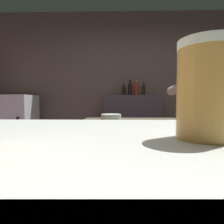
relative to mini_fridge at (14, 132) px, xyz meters
The scene contains 12 objects.
wall_back 2.21m from the mini_fridge, 12.52° to the left, with size 5.20×0.10×2.70m, color brown.
prep_counter 2.60m from the mini_fridge, 23.90° to the right, with size 2.10×0.60×0.92m, color #4C4433.
back_shelf 1.95m from the mini_fridge, ahead, with size 0.92×0.36×1.22m, color #3E353E.
mini_fridge is the anchor object (origin of this frame).
bartender 2.81m from the mini_fridge, 32.72° to the right, with size 0.45×0.53×1.64m.
mixing_bowl 1.94m from the mini_fridge, 31.80° to the right, with size 0.21×0.21×0.06m, color silver.
chefs_knife 2.87m from the mini_fridge, 22.76° to the right, with size 0.24×0.03×0.01m, color silver.
pint_glass_near 3.37m from the mini_fridge, 57.19° to the right, with size 0.08×0.08×0.13m.
bottle_olive_oil 1.94m from the mini_fridge, ahead, with size 0.07×0.07×0.20m.
bottle_hot_sauce 2.15m from the mini_fridge, ahead, with size 0.07×0.07×0.25m.
bottle_vinegar 2.04m from the mini_fridge, ahead, with size 0.07×0.07×0.26m.
bottle_soy 2.25m from the mini_fridge, ahead, with size 0.06×0.06×0.23m.
Camera 1 is at (-0.34, -1.31, 1.11)m, focal length 30.76 mm.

